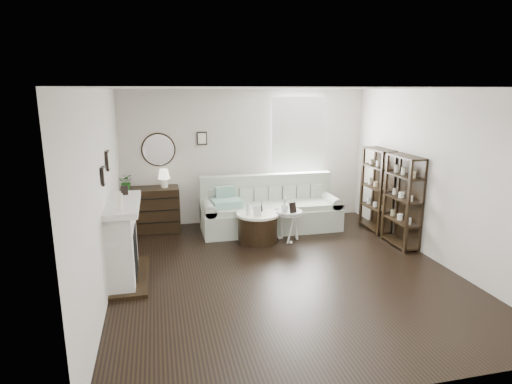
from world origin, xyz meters
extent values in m
plane|color=black|center=(0.00, 0.00, 0.00)|extent=(5.50, 5.50, 0.00)
plane|color=white|center=(0.00, 0.00, 2.70)|extent=(5.50, 5.50, 0.00)
plane|color=silver|center=(0.00, 2.75, 1.35)|extent=(5.00, 0.00, 5.00)
plane|color=silver|center=(0.00, -2.75, 1.35)|extent=(5.00, 0.00, 5.00)
plane|color=silver|center=(-2.50, 0.00, 1.35)|extent=(0.00, 5.50, 5.50)
plane|color=silver|center=(2.50, 0.00, 1.35)|extent=(0.00, 5.50, 5.50)
cube|color=white|center=(1.10, 2.73, 1.60)|extent=(1.00, 0.02, 1.80)
cube|color=silver|center=(1.10, 2.67, 1.60)|extent=(1.15, 0.02, 1.90)
cylinder|color=silver|center=(-1.75, 2.72, 1.55)|extent=(0.60, 0.03, 0.60)
cube|color=black|center=(-0.90, 2.72, 1.75)|extent=(0.20, 0.03, 0.26)
cube|color=silver|center=(-2.33, 0.30, 0.55)|extent=(0.34, 1.20, 1.10)
cube|color=black|center=(-2.30, 0.30, 0.40)|extent=(0.30, 0.65, 0.70)
cube|color=silver|center=(-2.28, 0.30, 1.12)|extent=(0.44, 1.35, 0.08)
cube|color=black|center=(-2.25, 0.30, 0.03)|extent=(0.50, 1.40, 0.05)
cylinder|color=white|center=(-2.28, -0.15, 1.27)|extent=(0.08, 0.08, 0.22)
cube|color=black|center=(-2.28, 0.70, 1.23)|extent=(0.10, 0.03, 0.14)
cube|color=black|center=(-2.47, -0.05, 1.60)|extent=(0.03, 0.18, 0.24)
cube|color=black|center=(-2.47, 0.60, 1.70)|extent=(0.03, 0.22, 0.28)
cube|color=black|center=(2.33, 1.55, 0.80)|extent=(0.30, 0.80, 1.60)
cylinder|color=#C5B687|center=(2.31, 1.30, 0.52)|extent=(0.08, 0.08, 0.11)
cylinder|color=#C5B687|center=(2.31, 1.55, 0.52)|extent=(0.08, 0.08, 0.11)
cylinder|color=#C5B687|center=(2.31, 1.80, 0.52)|extent=(0.08, 0.08, 0.11)
cylinder|color=#C5B687|center=(2.31, 1.30, 0.92)|extent=(0.08, 0.08, 0.11)
cylinder|color=#C5B687|center=(2.31, 1.55, 0.92)|extent=(0.08, 0.08, 0.11)
cylinder|color=#C5B687|center=(2.31, 1.80, 0.92)|extent=(0.08, 0.08, 0.11)
cylinder|color=#C5B687|center=(2.31, 1.30, 1.32)|extent=(0.08, 0.08, 0.11)
cylinder|color=#C5B687|center=(2.31, 1.55, 1.32)|extent=(0.08, 0.08, 0.11)
cylinder|color=#C5B687|center=(2.31, 1.80, 1.32)|extent=(0.08, 0.08, 0.11)
cube|color=black|center=(2.33, 0.65, 0.80)|extent=(0.30, 0.80, 1.60)
cylinder|color=#C5B687|center=(2.31, 0.40, 0.52)|extent=(0.08, 0.08, 0.11)
cylinder|color=#C5B687|center=(2.31, 0.65, 0.52)|extent=(0.08, 0.08, 0.11)
cylinder|color=#C5B687|center=(2.31, 0.90, 0.52)|extent=(0.08, 0.08, 0.11)
cylinder|color=#C5B687|center=(2.31, 0.40, 0.92)|extent=(0.08, 0.08, 0.11)
cylinder|color=#C5B687|center=(2.31, 0.65, 0.92)|extent=(0.08, 0.08, 0.11)
cylinder|color=#C5B687|center=(2.31, 0.90, 0.92)|extent=(0.08, 0.08, 0.11)
cylinder|color=#C5B687|center=(2.31, 0.40, 1.32)|extent=(0.08, 0.08, 0.11)
cylinder|color=#C5B687|center=(2.31, 0.65, 1.32)|extent=(0.08, 0.08, 0.11)
cylinder|color=#C5B687|center=(2.31, 0.90, 1.32)|extent=(0.08, 0.08, 0.11)
cube|color=#A2AD9A|center=(0.33, 2.00, 0.22)|extent=(2.68, 0.93, 0.43)
cube|color=#A2AD9A|center=(0.33, 1.97, 0.48)|extent=(2.32, 0.74, 0.10)
cube|color=#A2AD9A|center=(0.33, 2.36, 0.63)|extent=(2.68, 0.21, 0.82)
cube|color=#A2AD9A|center=(-0.89, 2.00, 0.27)|extent=(0.23, 0.88, 0.54)
cube|color=#A2AD9A|center=(1.54, 2.00, 0.27)|extent=(0.23, 0.88, 0.54)
cube|color=#268C5B|center=(-0.55, 1.95, 0.61)|extent=(0.60, 0.51, 0.14)
cube|color=brown|center=(1.51, 1.99, 0.20)|extent=(0.62, 0.32, 0.40)
cube|color=black|center=(-2.05, 2.47, 0.43)|extent=(1.28, 0.53, 0.85)
cube|color=black|center=(-2.05, 2.19, 0.23)|extent=(1.23, 0.01, 0.02)
cube|color=black|center=(-2.05, 2.19, 0.47)|extent=(1.23, 0.01, 0.02)
cube|color=black|center=(-2.05, 2.19, 0.70)|extent=(1.23, 0.01, 0.01)
imported|color=#1A5618|center=(-2.37, 2.42, 1.00)|extent=(0.31, 0.28, 0.30)
cylinder|color=black|center=(-0.08, 1.40, 0.25)|extent=(0.71, 0.71, 0.49)
cylinder|color=white|center=(-0.08, 1.40, 0.51)|extent=(0.77, 0.77, 0.04)
cylinder|color=silver|center=(0.48, 1.30, 0.55)|extent=(0.46, 0.46, 0.03)
cylinder|color=silver|center=(0.48, 1.30, 0.51)|extent=(0.47, 0.47, 0.02)
cylinder|color=silver|center=(0.48, 1.30, 0.27)|extent=(0.04, 0.04, 0.53)
cylinder|color=silver|center=(-0.27, 1.31, 0.67)|extent=(0.06, 0.06, 0.27)
cube|color=silver|center=(-0.13, 1.21, 0.63)|extent=(0.14, 0.06, 0.19)
cube|color=black|center=(0.51, 1.18, 0.66)|extent=(0.15, 0.09, 0.18)
camera|label=1|loc=(-1.78, -5.75, 2.68)|focal=30.00mm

